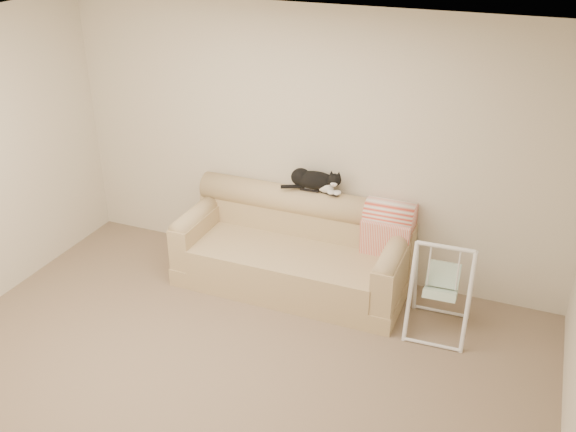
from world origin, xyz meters
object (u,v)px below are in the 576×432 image
Objects in this scene: sofa at (294,250)px; baby_swing at (441,288)px; tuxedo_cat at (315,180)px; remote_b at (330,193)px; remote_a at (310,189)px.

baby_swing is (1.45, -0.25, 0.07)m from sofa.
tuxedo_cat is 0.69× the size of baby_swing.
sofa is 0.71m from tuxedo_cat.
tuxedo_cat is (-0.16, 0.01, 0.10)m from remote_b.
baby_swing is (1.34, -0.49, -0.58)m from tuxedo_cat.
remote_b reaches higher than sofa.
sofa is 12.10× the size of remote_a.
sofa is at bearing -113.47° from tuxedo_cat.
remote_a is 0.21m from remote_b.
tuxedo_cat is 1.55m from baby_swing.
sofa is at bearing 170.26° from baby_swing.
tuxedo_cat is at bearing 66.53° from sofa.
remote_b reaches higher than baby_swing.
remote_b is (0.21, -0.00, -0.00)m from remote_a.
remote_a is at bearing 75.00° from sofa.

